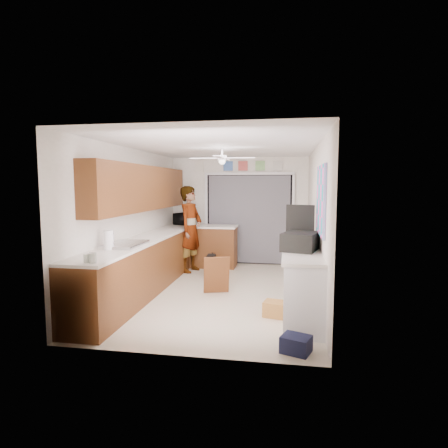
{
  "coord_description": "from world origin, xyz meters",
  "views": [
    {
      "loc": [
        1.12,
        -6.27,
        1.86
      ],
      "look_at": [
        0.0,
        0.4,
        1.15
      ],
      "focal_mm": 30.0,
      "sensor_mm": 36.0,
      "label": 1
    }
  ],
  "objects_px": {
    "suitcase": "(300,241)",
    "navy_crate": "(296,344)",
    "paper_towel_roll": "(108,240)",
    "microwave": "(185,219)",
    "cardboard_box": "(276,309)",
    "man": "(191,229)",
    "dog": "(211,264)"
  },
  "relations": [
    {
      "from": "suitcase",
      "to": "man",
      "type": "relative_size",
      "value": 0.32
    },
    {
      "from": "suitcase",
      "to": "navy_crate",
      "type": "bearing_deg",
      "value": -77.9
    },
    {
      "from": "paper_towel_roll",
      "to": "cardboard_box",
      "type": "distance_m",
      "value": 2.58
    },
    {
      "from": "paper_towel_roll",
      "to": "cardboard_box",
      "type": "relative_size",
      "value": 0.8
    },
    {
      "from": "paper_towel_roll",
      "to": "suitcase",
      "type": "xyz_separation_m",
      "value": [
        2.69,
        0.41,
        -0.01
      ]
    },
    {
      "from": "microwave",
      "to": "cardboard_box",
      "type": "distance_m",
      "value": 4.04
    },
    {
      "from": "cardboard_box",
      "to": "navy_crate",
      "type": "relative_size",
      "value": 1.12
    },
    {
      "from": "man",
      "to": "suitcase",
      "type": "bearing_deg",
      "value": -121.83
    },
    {
      "from": "microwave",
      "to": "cardboard_box",
      "type": "relative_size",
      "value": 1.4
    },
    {
      "from": "navy_crate",
      "to": "man",
      "type": "distance_m",
      "value": 4.3
    },
    {
      "from": "paper_towel_roll",
      "to": "navy_crate",
      "type": "height_order",
      "value": "paper_towel_roll"
    },
    {
      "from": "dog",
      "to": "cardboard_box",
      "type": "bearing_deg",
      "value": -63.72
    },
    {
      "from": "suitcase",
      "to": "man",
      "type": "height_order",
      "value": "man"
    },
    {
      "from": "suitcase",
      "to": "dog",
      "type": "bearing_deg",
      "value": 144.01
    },
    {
      "from": "suitcase",
      "to": "dog",
      "type": "distance_m",
      "value": 2.89
    },
    {
      "from": "suitcase",
      "to": "cardboard_box",
      "type": "height_order",
      "value": "suitcase"
    },
    {
      "from": "microwave",
      "to": "paper_towel_roll",
      "type": "distance_m",
      "value": 3.51
    },
    {
      "from": "navy_crate",
      "to": "suitcase",
      "type": "bearing_deg",
      "value": 86.81
    },
    {
      "from": "microwave",
      "to": "cardboard_box",
      "type": "xyz_separation_m",
      "value": [
        2.23,
        -3.23,
        -0.97
      ]
    },
    {
      "from": "microwave",
      "to": "suitcase",
      "type": "relative_size",
      "value": 0.82
    },
    {
      "from": "cardboard_box",
      "to": "man",
      "type": "height_order",
      "value": "man"
    },
    {
      "from": "suitcase",
      "to": "navy_crate",
      "type": "height_order",
      "value": "suitcase"
    },
    {
      "from": "microwave",
      "to": "navy_crate",
      "type": "distance_m",
      "value": 5.1
    },
    {
      "from": "man",
      "to": "dog",
      "type": "relative_size",
      "value": 3.16
    },
    {
      "from": "paper_towel_roll",
      "to": "navy_crate",
      "type": "bearing_deg",
      "value": -17.82
    },
    {
      "from": "navy_crate",
      "to": "man",
      "type": "height_order",
      "value": "man"
    },
    {
      "from": "paper_towel_roll",
      "to": "cardboard_box",
      "type": "height_order",
      "value": "paper_towel_roll"
    },
    {
      "from": "microwave",
      "to": "dog",
      "type": "distance_m",
      "value": 1.5
    },
    {
      "from": "paper_towel_roll",
      "to": "dog",
      "type": "xyz_separation_m",
      "value": [
        0.96,
        2.57,
        -0.85
      ]
    },
    {
      "from": "paper_towel_roll",
      "to": "microwave",
      "type": "bearing_deg",
      "value": 87.61
    },
    {
      "from": "paper_towel_roll",
      "to": "man",
      "type": "relative_size",
      "value": 0.15
    },
    {
      "from": "suitcase",
      "to": "man",
      "type": "distance_m",
      "value": 3.26
    }
  ]
}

